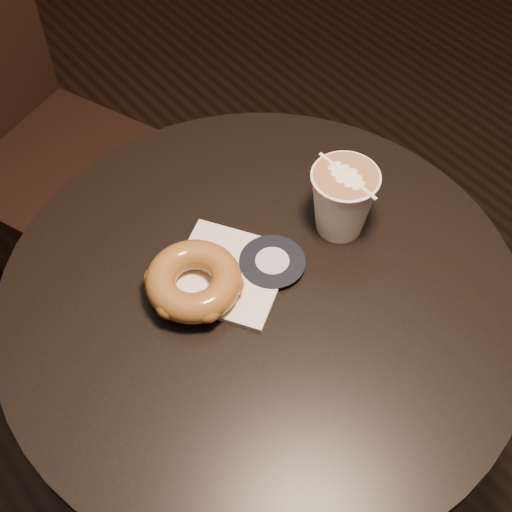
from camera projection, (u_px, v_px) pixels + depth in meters
name	position (u px, v px, depth m)	size (l,w,h in m)	color
cafe_table	(261.00, 364.00, 1.10)	(0.70, 0.70, 0.75)	black
chair	(16.00, 116.00, 1.47)	(0.48, 0.48, 0.95)	black
pastry_bag	(229.00, 273.00, 0.95)	(0.14, 0.14, 0.01)	silver
doughnut	(194.00, 281.00, 0.92)	(0.13, 0.13, 0.04)	brown
latte_cup	(342.00, 202.00, 0.97)	(0.09, 0.09, 0.10)	white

